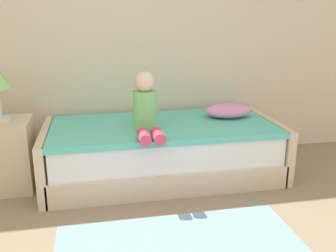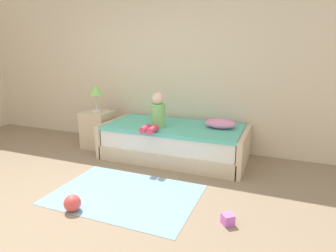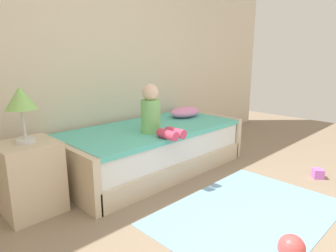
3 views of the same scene
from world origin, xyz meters
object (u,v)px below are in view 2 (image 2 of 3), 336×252
(child_figure, at_px, (157,114))
(toy_ball, at_px, (72,203))
(toy_block, at_px, (228,219))
(table_lamp, at_px, (96,91))
(bed, at_px, (174,142))
(pillow, at_px, (220,124))
(nightstand, at_px, (98,129))

(child_figure, relative_size, toy_ball, 2.98)
(toy_block, bearing_deg, table_lamp, 149.19)
(bed, height_order, child_figure, child_figure)
(bed, height_order, toy_ball, bed)
(toy_block, bearing_deg, child_figure, 135.90)
(toy_ball, bearing_deg, pillow, 60.46)
(nightstand, bearing_deg, toy_block, -30.81)
(nightstand, relative_size, toy_block, 5.97)
(bed, bearing_deg, nightstand, 179.91)
(child_figure, xyz_separation_m, toy_block, (1.25, -1.21, -0.65))
(bed, height_order, nightstand, nightstand)
(bed, xyz_separation_m, table_lamp, (-1.35, 0.00, 0.69))
(table_lamp, relative_size, child_figure, 0.88)
(child_figure, bearing_deg, bed, 51.74)
(bed, bearing_deg, table_lamp, 179.91)
(nightstand, xyz_separation_m, toy_ball, (0.94, -1.79, -0.21))
(nightstand, distance_m, child_figure, 1.26)
(bed, relative_size, nightstand, 3.52)
(bed, height_order, toy_block, bed)
(bed, height_order, pillow, pillow)
(bed, distance_m, nightstand, 1.35)
(child_figure, bearing_deg, toy_ball, -98.55)
(bed, bearing_deg, child_figure, -128.26)
(table_lamp, bearing_deg, child_figure, -11.15)
(child_figure, bearing_deg, pillow, 21.45)
(bed, distance_m, toy_ball, 1.84)
(pillow, height_order, toy_ball, pillow)
(table_lamp, bearing_deg, pillow, 2.79)
(bed, bearing_deg, toy_block, -53.37)
(nightstand, bearing_deg, pillow, 2.79)
(toy_ball, height_order, toy_block, toy_ball)
(child_figure, distance_m, toy_ball, 1.69)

